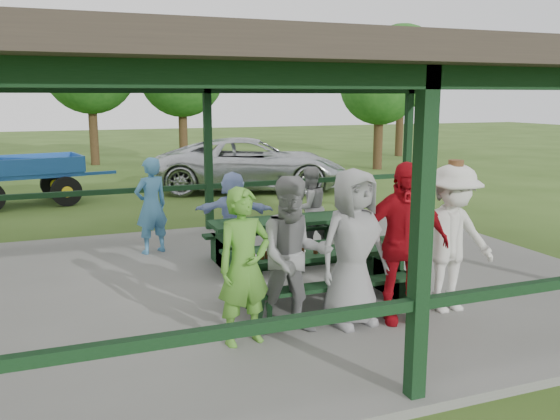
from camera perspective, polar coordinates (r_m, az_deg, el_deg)
name	(u,v)px	position (r m, az deg, el deg)	size (l,w,h in m)	color
ground	(272,286)	(9.10, -0.74, -7.31)	(90.00, 90.00, 0.00)	#304A17
concrete_slab	(272,283)	(9.08, -0.74, -7.01)	(10.00, 8.00, 0.10)	slate
pavilion_structure	(272,73)	(8.65, -0.79, 13.05)	(10.60, 8.60, 3.24)	black
picnic_table_near	(323,269)	(7.97, 4.14, -5.71)	(2.38, 1.39, 0.75)	black
picnic_table_far	(284,235)	(9.83, 0.36, -2.46)	(2.45, 1.39, 0.75)	black
table_setting	(314,246)	(7.87, 3.27, -3.53)	(2.39, 0.45, 0.10)	white
contestant_green	(244,267)	(6.60, -3.47, -5.46)	(0.65, 0.43, 1.78)	#54982F
contestant_grey_left	(294,256)	(6.84, 1.39, -4.49)	(0.90, 0.70, 1.86)	gray
contestant_grey_mid	(353,248)	(7.16, 7.05, -3.62)	(0.94, 0.61, 1.92)	gray
contestant_red	(401,243)	(7.35, 11.61, -3.10)	(1.16, 0.48, 1.99)	#A40B15
contestant_white_fedora	(452,239)	(7.87, 16.20, -2.66)	(1.24, 0.72, 1.96)	silver
spectator_lblue	(233,214)	(10.29, -4.52, -0.35)	(1.38, 0.44, 1.48)	#94ABE5
spectator_blue	(151,206)	(10.64, -12.29, 0.42)	(0.62, 0.41, 1.70)	#4686B8
spectator_grey	(309,208)	(10.71, 2.83, 0.18)	(0.73, 0.57, 1.51)	#959497
pickup_truck	(252,164)	(18.13, -2.75, 4.43)	(2.65, 5.76, 1.60)	silver
farm_trailer	(23,179)	(17.05, -23.47, 2.74)	(4.00, 2.16, 1.39)	#1A4A94
tree_left	(90,68)	(26.05, -17.83, 12.86)	(3.74, 3.74, 5.85)	#352515
tree_mid	(181,75)	(25.33, -9.47, 12.74)	(3.51, 3.51, 5.49)	#352515
tree_right	(380,85)	(23.66, 9.58, 11.77)	(3.09, 3.09, 4.82)	#352515
tree_far_right	(402,67)	(29.19, 11.64, 13.31)	(3.95, 3.95, 6.17)	#352515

